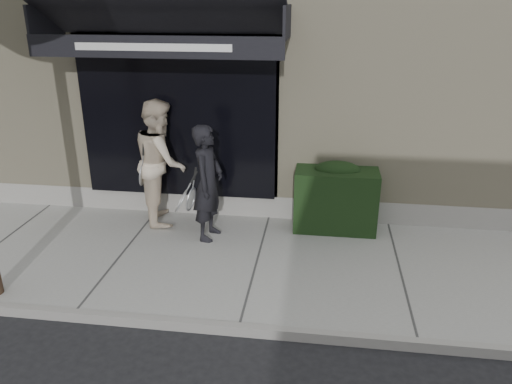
# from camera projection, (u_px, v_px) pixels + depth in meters

# --- Properties ---
(ground) EXTENTS (80.00, 80.00, 0.00)m
(ground) POSITION_uv_depth(u_px,v_px,m) (257.00, 267.00, 7.21)
(ground) COLOR black
(ground) RESTS_ON ground
(sidewalk) EXTENTS (20.00, 3.00, 0.12)m
(sidewalk) POSITION_uv_depth(u_px,v_px,m) (257.00, 264.00, 7.18)
(sidewalk) COLOR gray
(sidewalk) RESTS_ON ground
(curb) EXTENTS (20.00, 0.10, 0.14)m
(curb) POSITION_uv_depth(u_px,v_px,m) (239.00, 329.00, 5.75)
(curb) COLOR gray
(curb) RESTS_ON ground
(building_facade) EXTENTS (14.30, 8.04, 5.64)m
(building_facade) POSITION_uv_depth(u_px,v_px,m) (288.00, 42.00, 10.78)
(building_facade) COLOR #C5B896
(building_facade) RESTS_ON ground
(hedge) EXTENTS (1.30, 0.70, 1.14)m
(hedge) POSITION_uv_depth(u_px,v_px,m) (336.00, 197.00, 7.98)
(hedge) COLOR black
(hedge) RESTS_ON sidewalk
(pedestrian_front) EXTENTS (0.70, 0.85, 1.80)m
(pedestrian_front) POSITION_uv_depth(u_px,v_px,m) (208.00, 183.00, 7.54)
(pedestrian_front) COLOR black
(pedestrian_front) RESTS_ON sidewalk
(pedestrian_back) EXTENTS (1.06, 1.20, 2.04)m
(pedestrian_back) POSITION_uv_depth(u_px,v_px,m) (161.00, 162.00, 8.11)
(pedestrian_back) COLOR beige
(pedestrian_back) RESTS_ON sidewalk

